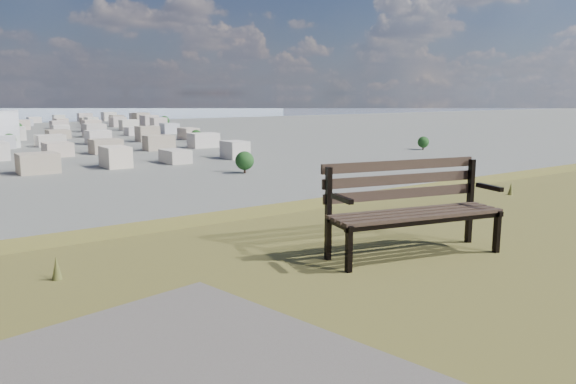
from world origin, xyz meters
TOP-DOWN VIEW (x-y plane):
  - park_bench at (-1.07, 1.93)m, footprint 1.68×0.85m

SIDE VIEW (x-z plane):
  - park_bench at x=-1.07m, z-range 25.05..25.90m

